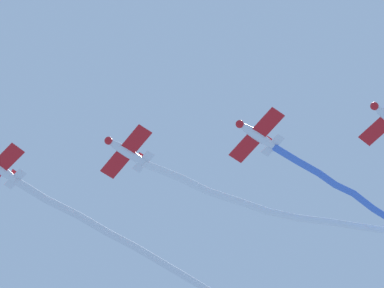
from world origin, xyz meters
The scene contains 5 objects.
smoke_trail_lead centered at (15.45, -3.33, 60.10)m, with size 34.36×1.55×4.21m.
airplane_left_wing centered at (4.27, -12.41, 58.65)m, with size 4.54×6.09×1.53m.
smoke_trail_left_wing centered at (18.85, -15.49, 60.02)m, with size 25.05×8.01×3.88m.
airplane_right_wing centered at (12.06, -20.93, 58.90)m, with size 4.56×6.10×1.53m.
smoke_trail_right_wing centered at (21.92, -21.27, 59.90)m, with size 16.06×1.03×2.66m.
Camera 1 is at (-14.06, -43.46, 2.81)m, focal length 70.39 mm.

